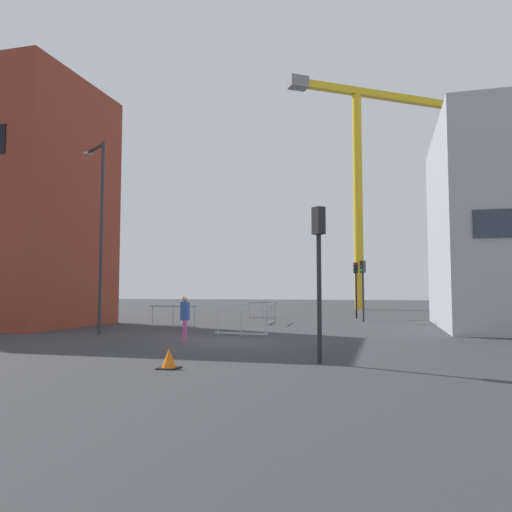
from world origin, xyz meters
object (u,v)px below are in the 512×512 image
Objects in this scene: construction_crane at (363,156)px; traffic_light_island at (319,258)px; traffic_light_far at (363,280)px; streetlamp_tall at (99,221)px; traffic_cone_by_barrier at (169,359)px; traffic_light_crosswalk at (356,281)px; pedestrian_walking at (185,315)px.

traffic_light_island is at bearing -89.40° from construction_crane.
construction_crane is at bearing 92.02° from traffic_light_far.
streetlamp_tall is 11.22m from traffic_cone_by_barrier.
traffic_light_crosswalk is (0.11, -16.54, -12.75)m from construction_crane.
pedestrian_walking is (-5.61, -12.92, -1.47)m from traffic_light_far.
pedestrian_walking is 6.02m from traffic_cone_by_barrier.
construction_crane is 6.10× the size of traffic_light_crosswalk.
traffic_light_island is 4.45m from traffic_cone_by_barrier.
traffic_cone_by_barrier is (-3.62, -18.55, -2.19)m from traffic_light_far.
streetlamp_tall reaches higher than pedestrian_walking.
traffic_light_far is at bearing -80.55° from traffic_light_crosswalk.
construction_crane reaches higher than traffic_light_island.
traffic_light_island is at bearing -30.42° from streetlamp_tall.
streetlamp_tall reaches higher than traffic_light_far.
pedestrian_walking is (-4.90, -33.10, -14.27)m from construction_crane.
traffic_light_far is at bearing 46.21° from streetlamp_tall.
pedestrian_walking is at bearing 109.51° from traffic_cone_by_barrier.
streetlamp_tall is 15.25m from traffic_light_far.
traffic_light_far is 14.16m from pedestrian_walking.
traffic_light_far is 19.02m from traffic_cone_by_barrier.
streetlamp_tall is 11.91m from traffic_light_island.
construction_crane is 5.63× the size of traffic_light_island.
traffic_light_far is (0.71, -20.19, -12.81)m from construction_crane.
construction_crane reaches higher than traffic_light_far.
pedestrian_walking is at bearing -106.81° from traffic_light_crosswalk.
construction_crane is 13.67× the size of pedestrian_walking.
construction_crane is 39.07m from traffic_light_island.
pedestrian_walking is at bearing -98.42° from construction_crane.
traffic_cone_by_barrier is (-3.29, -1.74, -2.43)m from traffic_light_island.
traffic_light_island reaches higher than traffic_cone_by_barrier.
traffic_cone_by_barrier is at bearing -70.49° from pedestrian_walking.
traffic_light_crosswalk is 0.92× the size of traffic_light_island.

